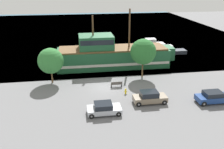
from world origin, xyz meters
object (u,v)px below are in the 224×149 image
moored_boat_dockside (152,44)px  bench_promenade_east (117,84)px  parked_car_curb_front (104,109)px  fire_hydrant (126,91)px  pirate_ship (111,55)px  parked_car_curb_rear (213,97)px  parked_car_curb_mid (150,97)px  moored_boat_outer (166,51)px

moored_boat_dockside → bench_promenade_east: (-11.75, -21.04, -0.29)m
parked_car_curb_front → fire_hydrant: (3.58, 4.86, -0.26)m
pirate_ship → bench_promenade_east: bearing=-93.8°
parked_car_curb_front → fire_hydrant: size_ratio=5.14×
parked_car_curb_rear → fire_hydrant: 11.22m
pirate_ship → parked_car_curb_mid: pirate_ship is taller
pirate_ship → parked_car_curb_rear: 19.11m
parked_car_curb_rear → fire_hydrant: size_ratio=5.68×
moored_boat_dockside → parked_car_curb_front: 31.84m
parked_car_curb_front → parked_car_curb_rear: (14.00, 0.72, 0.07)m
pirate_ship → moored_boat_outer: 13.93m
parked_car_curb_mid → parked_car_curb_rear: parked_car_curb_mid is taller
pirate_ship → moored_boat_outer: size_ratio=2.59×
parked_car_curb_mid → bench_promenade_east: bearing=120.8°
parked_car_curb_mid → parked_car_curb_rear: 8.05m
pirate_ship → moored_boat_outer: (12.50, 5.97, -1.47)m
parked_car_curb_mid → bench_promenade_east: parked_car_curb_mid is taller
parked_car_curb_mid → bench_promenade_east: 6.39m
moored_boat_outer → parked_car_curb_front: bearing=-125.2°
pirate_ship → bench_promenade_east: (-0.62, -9.23, -1.68)m
parked_car_curb_mid → fire_hydrant: bearing=128.8°
bench_promenade_east → parked_car_curb_mid: bearing=-59.2°
fire_hydrant → moored_boat_dockside: bearing=65.1°
parked_car_curb_mid → moored_boat_dockside: bearing=72.3°
fire_hydrant → pirate_ship: bearing=91.1°
pirate_ship → bench_promenade_east: 9.40m
parked_car_curb_front → bench_promenade_east: 7.81m
moored_boat_outer → bench_promenade_east: size_ratio=4.88×
moored_boat_outer → parked_car_curb_mid: size_ratio=1.91×
parked_car_curb_mid → parked_car_curb_front: bearing=-163.1°
moored_boat_outer → parked_car_curb_rear: 21.87m
parked_car_curb_mid → fire_hydrant: 3.91m
pirate_ship → moored_boat_dockside: 16.29m
moored_boat_outer → parked_car_curb_rear: size_ratio=1.84×
pirate_ship → fire_hydrant: pirate_ship is taller
moored_boat_outer → pirate_ship: bearing=-154.5°
parked_car_curb_front → bench_promenade_east: size_ratio=2.40×
moored_boat_outer → fire_hydrant: moored_boat_outer is taller
parked_car_curb_mid → bench_promenade_east: size_ratio=2.56×
pirate_ship → bench_promenade_east: size_ratio=12.64×
fire_hydrant → bench_promenade_east: (-0.83, 2.44, 0.02)m
parked_car_curb_front → parked_car_curb_rear: 14.02m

